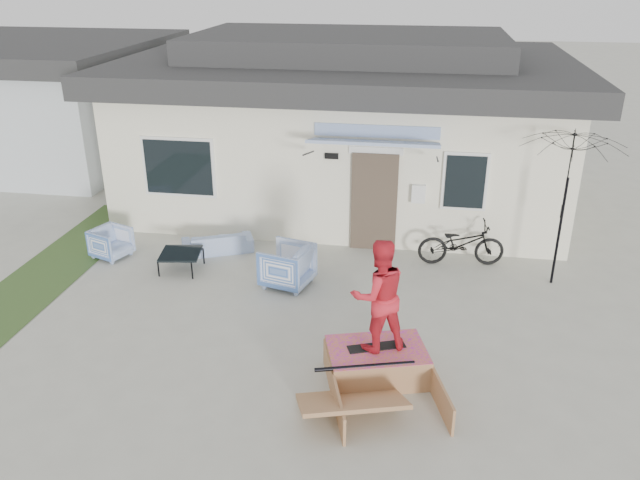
% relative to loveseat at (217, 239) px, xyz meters
% --- Properties ---
extents(ground, '(90.00, 90.00, 0.00)m').
position_rel_loveseat_xyz_m(ground, '(2.21, -3.79, -0.29)').
color(ground, '#A9A99B').
rests_on(ground, ground).
extents(grass_strip, '(1.40, 8.00, 0.01)m').
position_rel_loveseat_xyz_m(grass_strip, '(-2.99, -1.79, -0.28)').
color(grass_strip, '#304C22').
rests_on(grass_strip, ground).
extents(house, '(10.80, 8.49, 4.10)m').
position_rel_loveseat_xyz_m(house, '(2.21, 4.21, 1.66)').
color(house, '#ECE6C6').
rests_on(house, ground).
extents(neighbor_house, '(8.60, 7.60, 3.50)m').
position_rel_loveseat_xyz_m(neighbor_house, '(-8.29, 6.21, 1.50)').
color(neighbor_house, '#B5BEC4').
rests_on(neighbor_house, ground).
extents(loveseat, '(1.51, 0.99, 0.57)m').
position_rel_loveseat_xyz_m(loveseat, '(0.00, 0.00, 0.00)').
color(loveseat, '#3763B2').
rests_on(loveseat, ground).
extents(armchair_left, '(0.83, 0.86, 0.70)m').
position_rel_loveseat_xyz_m(armchair_left, '(-2.08, -0.61, 0.06)').
color(armchair_left, '#3763B2').
rests_on(armchair_left, ground).
extents(armchair_right, '(0.99, 1.03, 0.88)m').
position_rel_loveseat_xyz_m(armchair_right, '(1.76, -1.24, 0.15)').
color(armchair_right, '#3763B2').
rests_on(armchair_right, ground).
extents(coffee_table, '(0.88, 0.88, 0.38)m').
position_rel_loveseat_xyz_m(coffee_table, '(-0.44, -0.97, -0.10)').
color(coffee_table, black).
rests_on(coffee_table, ground).
extents(bicycle, '(1.78, 0.81, 1.10)m').
position_rel_loveseat_xyz_m(bicycle, '(5.02, 0.21, 0.26)').
color(bicycle, black).
rests_on(bicycle, ground).
extents(patio_umbrella, '(2.01, 1.88, 2.20)m').
position_rel_loveseat_xyz_m(patio_umbrella, '(6.73, -0.34, 1.46)').
color(patio_umbrella, black).
rests_on(patio_umbrella, ground).
extents(skate_ramp, '(1.89, 2.21, 0.47)m').
position_rel_loveseat_xyz_m(skate_ramp, '(3.67, -3.89, -0.05)').
color(skate_ramp, '#9A6A43').
rests_on(skate_ramp, ground).
extents(skateboard, '(0.87, 0.50, 0.05)m').
position_rel_loveseat_xyz_m(skateboard, '(3.66, -3.85, 0.21)').
color(skateboard, black).
rests_on(skateboard, skate_ramp).
extents(skater, '(1.01, 0.92, 1.69)m').
position_rel_loveseat_xyz_m(skater, '(3.66, -3.85, 1.08)').
color(skater, red).
rests_on(skater, skateboard).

